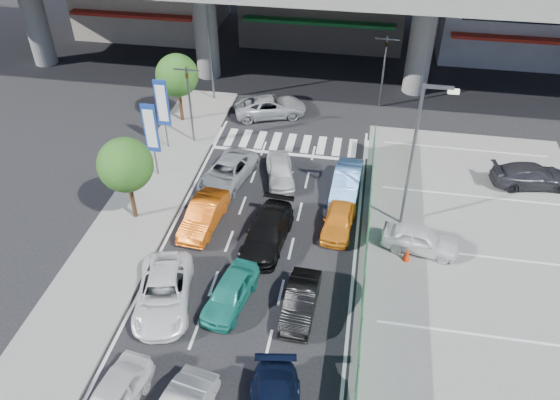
% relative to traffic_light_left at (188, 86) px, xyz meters
% --- Properties ---
extents(ground, '(120.00, 120.00, 0.00)m').
position_rel_traffic_light_left_xyz_m(ground, '(6.20, -12.00, -3.94)').
color(ground, black).
rests_on(ground, ground).
extents(parking_lot, '(12.00, 28.00, 0.06)m').
position_rel_traffic_light_left_xyz_m(parking_lot, '(17.20, -10.00, -3.91)').
color(parking_lot, slate).
rests_on(parking_lot, ground).
extents(sidewalk_left, '(4.00, 30.00, 0.12)m').
position_rel_traffic_light_left_xyz_m(sidewalk_left, '(-0.80, -8.00, -3.88)').
color(sidewalk_left, slate).
rests_on(sidewalk_left, ground).
extents(fence_run, '(0.16, 22.00, 1.80)m').
position_rel_traffic_light_left_xyz_m(fence_run, '(11.50, -11.00, -3.04)').
color(fence_run, '#1F5C31').
rests_on(fence_run, ground).
extents(traffic_light_left, '(1.60, 1.24, 5.20)m').
position_rel_traffic_light_left_xyz_m(traffic_light_left, '(0.00, 0.00, 0.00)').
color(traffic_light_left, '#595B60').
rests_on(traffic_light_left, ground).
extents(traffic_light_right, '(1.60, 1.24, 5.20)m').
position_rel_traffic_light_left_xyz_m(traffic_light_right, '(11.70, 7.00, 0.00)').
color(traffic_light_right, '#595B60').
rests_on(traffic_light_right, ground).
extents(street_lamp_right, '(1.65, 0.22, 8.00)m').
position_rel_traffic_light_left_xyz_m(street_lamp_right, '(13.37, -6.00, 0.83)').
color(street_lamp_right, '#595B60').
rests_on(street_lamp_right, ground).
extents(street_lamp_left, '(1.65, 0.22, 8.00)m').
position_rel_traffic_light_left_xyz_m(street_lamp_left, '(-0.13, 6.00, 0.83)').
color(street_lamp_left, '#595B60').
rests_on(street_lamp_left, ground).
extents(signboard_near, '(0.80, 0.14, 4.70)m').
position_rel_traffic_light_left_xyz_m(signboard_near, '(-1.00, -4.01, -0.87)').
color(signboard_near, '#595B60').
rests_on(signboard_near, ground).
extents(signboard_far, '(0.80, 0.14, 4.70)m').
position_rel_traffic_light_left_xyz_m(signboard_far, '(-1.40, -1.01, -0.87)').
color(signboard_far, '#595B60').
rests_on(signboard_far, ground).
extents(tree_near, '(2.80, 2.80, 4.80)m').
position_rel_traffic_light_left_xyz_m(tree_near, '(-0.80, -8.00, -0.55)').
color(tree_near, '#382314').
rests_on(tree_near, ground).
extents(tree_far, '(2.80, 2.80, 4.80)m').
position_rel_traffic_light_left_xyz_m(tree_far, '(-1.60, 2.50, -0.55)').
color(tree_far, '#382314').
rests_on(tree_far, ground).
extents(van_white_back_left, '(2.24, 4.25, 1.38)m').
position_rel_traffic_light_left_xyz_m(van_white_back_left, '(2.71, -18.92, -3.25)').
color(van_white_back_left, silver).
rests_on(van_white_back_left, ground).
extents(sedan_white_mid_left, '(3.36, 5.36, 1.38)m').
position_rel_traffic_light_left_xyz_m(sedan_white_mid_left, '(2.80, -13.56, -3.25)').
color(sedan_white_mid_left, white).
rests_on(sedan_white_mid_left, ground).
extents(taxi_teal_mid, '(2.25, 4.10, 1.32)m').
position_rel_traffic_light_left_xyz_m(taxi_teal_mid, '(5.69, -12.99, -3.28)').
color(taxi_teal_mid, '#208979').
rests_on(taxi_teal_mid, ground).
extents(hatch_black_mid_right, '(1.46, 3.80, 1.23)m').
position_rel_traffic_light_left_xyz_m(hatch_black_mid_right, '(8.83, -12.95, -3.32)').
color(hatch_black_mid_right, black).
rests_on(hatch_black_mid_right, ground).
extents(taxi_orange_left, '(1.83, 4.30, 1.38)m').
position_rel_traffic_light_left_xyz_m(taxi_orange_left, '(3.02, -7.99, -3.25)').
color(taxi_orange_left, '#D7550C').
rests_on(taxi_orange_left, ground).
extents(sedan_black_mid, '(2.36, 4.91, 1.38)m').
position_rel_traffic_light_left_xyz_m(sedan_black_mid, '(6.54, -8.75, -3.25)').
color(sedan_black_mid, black).
rests_on(sedan_black_mid, ground).
extents(taxi_orange_right, '(1.79, 3.84, 1.27)m').
position_rel_traffic_light_left_xyz_m(taxi_orange_right, '(10.00, -7.04, -3.30)').
color(taxi_orange_right, orange).
rests_on(taxi_orange_right, ground).
extents(wagon_silver_front_left, '(3.18, 5.08, 1.31)m').
position_rel_traffic_light_left_xyz_m(wagon_silver_front_left, '(3.24, -3.91, -3.28)').
color(wagon_silver_front_left, '#A2A6AB').
rests_on(wagon_silver_front_left, ground).
extents(sedan_white_front_mid, '(2.40, 4.02, 1.28)m').
position_rel_traffic_light_left_xyz_m(sedan_white_front_mid, '(6.23, -3.23, -3.30)').
color(sedan_white_front_mid, silver).
rests_on(sedan_white_front_mid, ground).
extents(kei_truck_front_right, '(1.68, 4.26, 1.38)m').
position_rel_traffic_light_left_xyz_m(kei_truck_front_right, '(10.13, -3.77, -3.25)').
color(kei_truck_front_right, '#5487CE').
rests_on(kei_truck_front_right, ground).
extents(crossing_wagon_silver, '(5.45, 3.80, 1.38)m').
position_rel_traffic_light_left_xyz_m(crossing_wagon_silver, '(4.22, 4.35, -3.24)').
color(crossing_wagon_silver, '#A3A5AA').
rests_on(crossing_wagon_silver, ground).
extents(parked_sedan_white, '(4.02, 2.17, 1.30)m').
position_rel_traffic_light_left_xyz_m(parked_sedan_white, '(14.09, -7.99, -3.23)').
color(parked_sedan_white, silver).
rests_on(parked_sedan_white, parking_lot).
extents(parked_sedan_dgrey, '(4.74, 2.51, 1.31)m').
position_rel_traffic_light_left_xyz_m(parked_sedan_dgrey, '(20.53, -1.33, -3.22)').
color(parked_sedan_dgrey, '#29292E').
rests_on(parked_sedan_dgrey, parking_lot).
extents(traffic_cone, '(0.50, 0.50, 0.74)m').
position_rel_traffic_light_left_xyz_m(traffic_cone, '(13.47, -8.88, -3.51)').
color(traffic_cone, red).
rests_on(traffic_cone, parking_lot).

